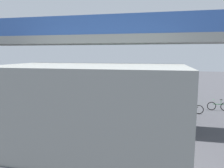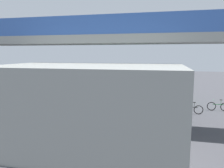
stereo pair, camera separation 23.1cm
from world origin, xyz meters
The scene contains 12 objects.
ground centered at (0.00, 0.00, 0.00)m, with size 80.00×80.00×0.00m, color #424247.
city_bus centered at (-1.04, 1.17, 1.88)m, with size 11.54×2.85×3.15m.
parked_van centered at (5.00, 6.22, 1.18)m, with size 4.80×2.17×2.05m.
bicycle_black centered at (-7.85, 5.05, 0.37)m, with size 1.77×0.44×0.96m.
bicycle_green centered at (-10.16, 3.54, 0.37)m, with size 1.77×0.44×0.96m.
pedestrian centered at (-3.93, -1.92, 0.89)m, with size 0.38×0.38×1.79m.
traffic_sign centered at (1.57, -4.41, 1.89)m, with size 0.08×0.60×2.80m.
lane_dash_leftmost centered at (-4.00, -2.32, 0.00)m, with size 2.00×0.20×0.01m, color silver.
lane_dash_left centered at (0.00, -2.32, 0.00)m, with size 2.00×0.20×0.01m, color silver.
lane_dash_centre centered at (4.00, -2.32, 0.00)m, with size 2.00×0.20×0.01m, color silver.
pedestrian_overpass centered at (0.00, 9.42, 5.22)m, with size 30.93×2.60×6.96m.
station_building centered at (-2.00, 12.98, 2.10)m, with size 9.00×5.04×4.20m.
Camera 2 is at (-5.48, 22.95, 4.75)m, focal length 35.05 mm.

